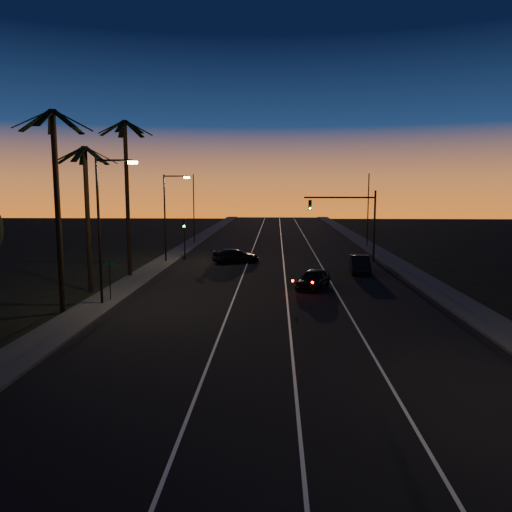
{
  "coord_description": "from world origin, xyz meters",
  "views": [
    {
      "loc": [
        -0.23,
        -9.79,
        7.2
      ],
      "look_at": [
        -1.54,
        22.41,
        2.81
      ],
      "focal_mm": 35.0,
      "sensor_mm": 36.0,
      "label": 1
    }
  ],
  "objects_px": {
    "lead_car": "(313,279)",
    "right_car": "(360,264)",
    "signal_mast": "(351,213)",
    "cross_car": "(236,256)"
  },
  "relations": [
    {
      "from": "lead_car",
      "to": "cross_car",
      "type": "distance_m",
      "value": 13.87
    },
    {
      "from": "signal_mast",
      "to": "cross_car",
      "type": "relative_size",
      "value": 1.41
    },
    {
      "from": "lead_car",
      "to": "cross_car",
      "type": "relative_size",
      "value": 0.96
    },
    {
      "from": "signal_mast",
      "to": "cross_car",
      "type": "distance_m",
      "value": 12.19
    },
    {
      "from": "signal_mast",
      "to": "lead_car",
      "type": "height_order",
      "value": "signal_mast"
    },
    {
      "from": "right_car",
      "to": "cross_car",
      "type": "relative_size",
      "value": 0.91
    },
    {
      "from": "lead_car",
      "to": "cross_car",
      "type": "xyz_separation_m",
      "value": [
        -6.63,
        12.18,
        -0.03
      ]
    },
    {
      "from": "lead_car",
      "to": "right_car",
      "type": "xyz_separation_m",
      "value": [
        4.46,
        6.93,
        0.03
      ]
    },
    {
      "from": "signal_mast",
      "to": "lead_car",
      "type": "relative_size",
      "value": 1.46
    },
    {
      "from": "right_car",
      "to": "cross_car",
      "type": "distance_m",
      "value": 12.27
    }
  ]
}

